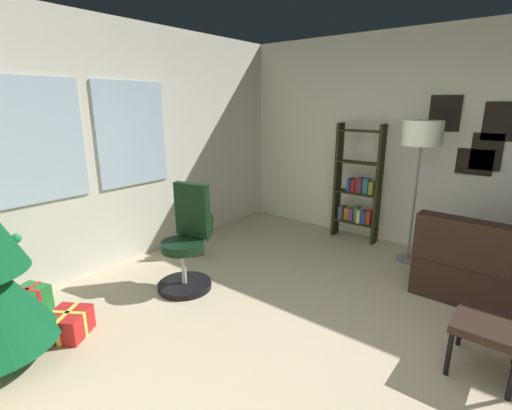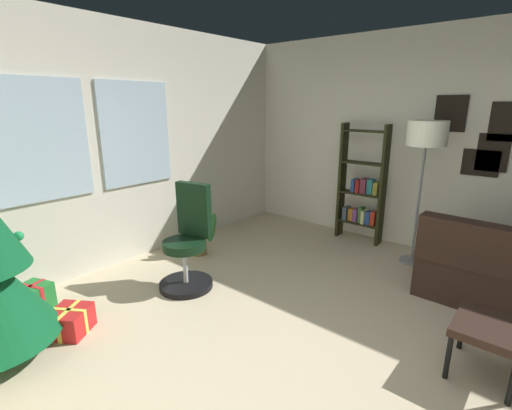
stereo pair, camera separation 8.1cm
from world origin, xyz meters
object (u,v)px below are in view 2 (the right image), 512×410
Objects in this scene: footstool at (489,331)px; gift_box_green at (33,299)px; potted_plant at (198,235)px; gift_box_red at (70,321)px; office_chair at (188,247)px; bookshelf at (362,190)px; floor_lamp at (426,141)px.

footstool is 3.81m from gift_box_green.
gift_box_green is at bearing 175.61° from potted_plant.
footstool is 1.17× the size of gift_box_red.
bookshelf is (2.45, -0.79, 0.30)m from office_chair.
bookshelf reaches higher than gift_box_green.
bookshelf reaches higher than footstool.
office_chair is 2.89m from floor_lamp.
footstool is 2.70m from office_chair.
office_chair is (1.21, -0.12, 0.32)m from gift_box_red.
office_chair is 0.85m from potted_plant.
potted_plant is at bearing 143.63° from bookshelf.
potted_plant reaches higher than gift_box_green.
footstool is 3.22m from potted_plant.
office_chair is at bearing -28.77° from gift_box_green.
office_chair reaches higher than gift_box_red.
bookshelf is at bearing -21.87° from gift_box_green.
gift_box_green is (-1.76, 3.37, -0.22)m from footstool.
office_chair is (1.29, -0.71, 0.30)m from gift_box_green.
footstool is at bearing -148.40° from floor_lamp.
office_chair is 1.77× the size of potted_plant.
bookshelf is at bearing -17.95° from office_chair.
footstool is 0.79× the size of potted_plant.
gift_box_green is 0.22× the size of bookshelf.
bookshelf is (3.74, -1.50, 0.59)m from gift_box_green.
bookshelf reaches higher than potted_plant.
floor_lamp is at bearing -110.07° from bookshelf.
office_chair is 2.59m from bookshelf.
potted_plant reaches higher than footstool.
potted_plant is at bearing 124.91° from floor_lamp.
bookshelf is (1.97, 1.87, 0.38)m from footstool.
gift_box_red is 0.38× the size of office_chair.
floor_lamp is at bearing -55.09° from potted_plant.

